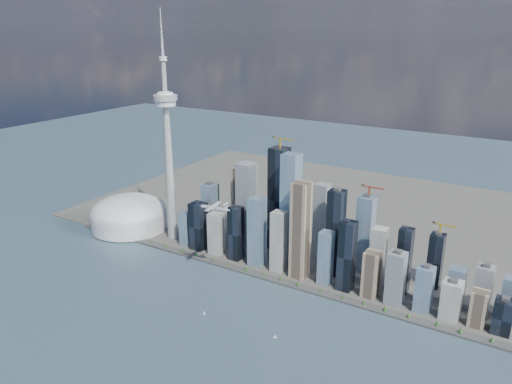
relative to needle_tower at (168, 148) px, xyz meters
The scene contains 10 objects.
ground 491.65m from the needle_tower, 45.94° to the right, with size 4000.00×4000.00×0.00m, color #314556.
seawall 385.07m from the needle_tower, 11.31° to the right, with size 1100.00×22.00×4.00m, color #383838.
land 544.99m from the needle_tower, 52.43° to the left, with size 1400.00×900.00×3.00m, color #4C4C47.
shoreline_trees 380.99m from the needle_tower, 11.31° to the right, with size 960.53×7.20×8.80m.
skyscraper_cluster 390.84m from the needle_tower, ahead, with size 736.00×142.00×273.29m.
needle_tower is the anchor object (origin of this frame).
dome_stadium 241.40m from the needle_tower, behind, with size 200.00×200.00×86.00m.
airplane 289.68m from the needle_tower, 31.00° to the right, with size 65.74×58.33×16.03m.
sailboat_west 440.48m from the needle_tower, 40.62° to the right, with size 6.58×3.56×9.24m.
sailboat_east 546.73m from the needle_tower, 28.83° to the right, with size 7.07×3.14×9.78m.
Camera 1 is at (491.99, -575.14, 513.43)m, focal length 35.00 mm.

